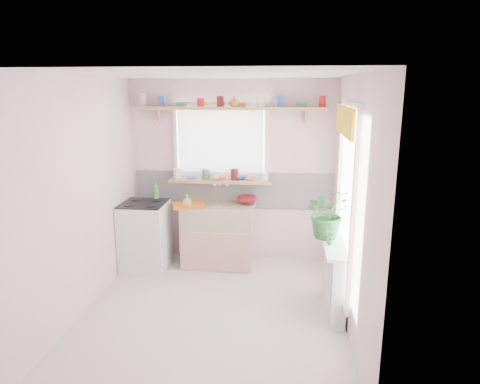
# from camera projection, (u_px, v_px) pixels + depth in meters

# --- Properties ---
(room) EXTENTS (3.20, 3.20, 3.20)m
(room) POSITION_uv_depth(u_px,v_px,m) (279.00, 175.00, 5.10)
(room) COLOR silver
(room) RESTS_ON ground
(sink_unit) EXTENTS (0.95, 0.65, 1.11)m
(sink_unit) POSITION_uv_depth(u_px,v_px,m) (219.00, 234.00, 5.83)
(sink_unit) COLOR white
(sink_unit) RESTS_ON ground
(cooker) EXTENTS (0.58, 0.58, 0.93)m
(cooker) POSITION_uv_depth(u_px,v_px,m) (145.00, 236.00, 5.69)
(cooker) COLOR white
(cooker) RESTS_ON ground
(radiator_ledge) EXTENTS (0.22, 0.95, 0.78)m
(radiator_ledge) POSITION_uv_depth(u_px,v_px,m) (335.00, 276.00, 4.62)
(radiator_ledge) COLOR white
(radiator_ledge) RESTS_ON ground
(windowsill) EXTENTS (1.40, 0.22, 0.04)m
(windowsill) POSITION_uv_depth(u_px,v_px,m) (220.00, 181.00, 5.84)
(windowsill) COLOR tan
(windowsill) RESTS_ON room
(pine_shelf) EXTENTS (2.52, 0.24, 0.04)m
(pine_shelf) POSITION_uv_depth(u_px,v_px,m) (231.00, 108.00, 5.58)
(pine_shelf) COLOR tan
(pine_shelf) RESTS_ON room
(shelf_crockery) EXTENTS (2.47, 0.11, 0.12)m
(shelf_crockery) POSITION_uv_depth(u_px,v_px,m) (229.00, 102.00, 5.57)
(shelf_crockery) COLOR silver
(shelf_crockery) RESTS_ON pine_shelf
(sill_crockery) EXTENTS (1.35, 0.11, 0.12)m
(sill_crockery) POSITION_uv_depth(u_px,v_px,m) (219.00, 175.00, 5.82)
(sill_crockery) COLOR silver
(sill_crockery) RESTS_ON windowsill
(dish_tray) EXTENTS (0.50, 0.43, 0.04)m
(dish_tray) POSITION_uv_depth(u_px,v_px,m) (189.00, 205.00, 5.64)
(dish_tray) COLOR orange
(dish_tray) RESTS_ON sink_unit
(colander) EXTENTS (0.34, 0.34, 0.13)m
(colander) POSITION_uv_depth(u_px,v_px,m) (247.00, 199.00, 5.79)
(colander) COLOR #5F1015
(colander) RESTS_ON sink_unit
(jade_plant) EXTENTS (0.64, 0.60, 0.57)m
(jade_plant) POSITION_uv_depth(u_px,v_px,m) (328.00, 212.00, 4.64)
(jade_plant) COLOR #29672D
(jade_plant) RESTS_ON radiator_ledge
(fruit_bowl) EXTENTS (0.33, 0.33, 0.07)m
(fruit_bowl) POSITION_uv_depth(u_px,v_px,m) (325.00, 227.00, 4.92)
(fruit_bowl) COLOR silver
(fruit_bowl) RESTS_ON radiator_ledge
(herb_pot) EXTENTS (0.12, 0.10, 0.21)m
(herb_pot) POSITION_uv_depth(u_px,v_px,m) (329.00, 235.00, 4.47)
(herb_pot) COLOR #2D7130
(herb_pot) RESTS_ON radiator_ledge
(soap_bottle_sink) EXTENTS (0.09, 0.10, 0.18)m
(soap_bottle_sink) POSITION_uv_depth(u_px,v_px,m) (187.00, 201.00, 5.56)
(soap_bottle_sink) COLOR #E3D464
(soap_bottle_sink) RESTS_ON sink_unit
(sill_cup) EXTENTS (0.15, 0.15, 0.09)m
(sill_cup) POSITION_uv_depth(u_px,v_px,m) (215.00, 177.00, 5.79)
(sill_cup) COLOR beige
(sill_cup) RESTS_ON windowsill
(sill_bowl) EXTENTS (0.26, 0.26, 0.06)m
(sill_bowl) POSITION_uv_depth(u_px,v_px,m) (240.00, 177.00, 5.86)
(sill_bowl) COLOR #3959B9
(sill_bowl) RESTS_ON windowsill
(shelf_vase) EXTENTS (0.18, 0.18, 0.14)m
(shelf_vase) POSITION_uv_depth(u_px,v_px,m) (234.00, 101.00, 5.50)
(shelf_vase) COLOR #A85833
(shelf_vase) RESTS_ON pine_shelf
(cooker_bottle) EXTENTS (0.11, 0.11, 0.24)m
(cooker_bottle) POSITION_uv_depth(u_px,v_px,m) (156.00, 190.00, 5.75)
(cooker_bottle) COLOR #438745
(cooker_bottle) RESTS_ON cooker
(fruit) EXTENTS (0.20, 0.14, 0.10)m
(fruit) POSITION_uv_depth(u_px,v_px,m) (326.00, 222.00, 4.91)
(fruit) COLOR orange
(fruit) RESTS_ON fruit_bowl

